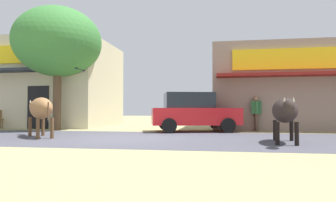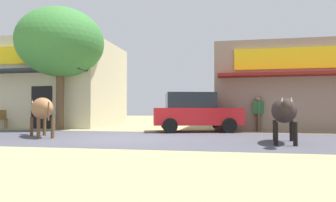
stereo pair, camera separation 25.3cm
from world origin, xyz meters
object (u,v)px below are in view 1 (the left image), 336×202
Objects in this scene: roadside_tree at (58,42)px; pedestrian_by_shop at (256,111)px; parked_hatchback_car at (193,112)px; cow_near_brown at (40,109)px; cow_far_dark at (285,111)px.

pedestrian_by_shop is (9.08, 0.36, -3.24)m from roadside_tree.
parked_hatchback_car is at bearing -2.28° from roadside_tree.
cow_far_dark is at bearing -4.31° from cow_near_brown.
cow_far_dark is at bearing -25.52° from roadside_tree.
pedestrian_by_shop reaches higher than cow_near_brown.
pedestrian_by_shop is (-0.18, 4.78, -0.02)m from cow_far_dark.
parked_hatchback_car is 5.06m from cow_far_dark.
roadside_tree is at bearing 177.72° from parked_hatchback_car.
pedestrian_by_shop is at bearing 92.11° from cow_far_dark.
cow_far_dark is 4.79m from pedestrian_by_shop.
cow_near_brown is at bearing -150.81° from pedestrian_by_shop.
parked_hatchback_car is 2.77m from pedestrian_by_shop.
roadside_tree is 9.65m from pedestrian_by_shop.
roadside_tree is at bearing 154.48° from cow_far_dark.
roadside_tree is 3.84× the size of pedestrian_by_shop.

